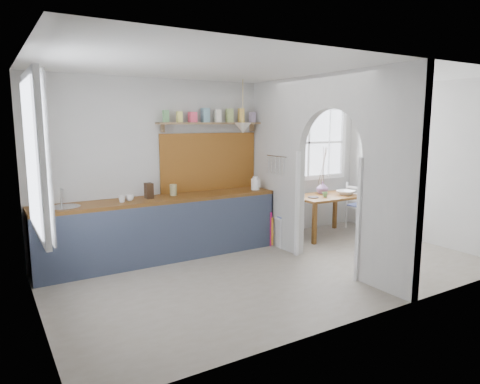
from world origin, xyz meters
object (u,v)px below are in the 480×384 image
dining_table (325,216)px  chair_right (360,205)px  vase (322,188)px  kettle (255,183)px  chair_left (285,214)px

dining_table → chair_right: chair_right is taller
vase → dining_table: bearing=-112.5°
chair_right → kettle: bearing=81.1°
vase → chair_right: bearing=-7.8°
chair_left → kettle: kettle is taller
dining_table → chair_left: size_ratio=1.17×
kettle → vase: kettle is taller
dining_table → chair_left: 0.92m
chair_left → vase: (0.99, 0.23, 0.33)m
dining_table → kettle: (-1.35, 0.18, 0.65)m
dining_table → kettle: bearing=173.8°
chair_left → vase: 1.07m
dining_table → kettle: kettle is taller
dining_table → vase: bearing=68.9°
kettle → vase: (1.43, 0.00, -0.18)m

